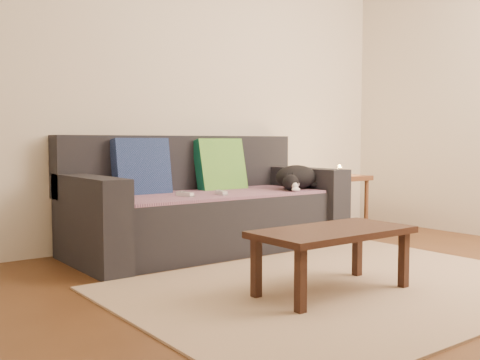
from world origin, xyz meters
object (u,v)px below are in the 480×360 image
object	(u,v)px
sofa	(206,209)
side_table	(340,186)
coffee_table	(333,237)
wii_remote_a	(221,193)
wii_remote_b	(185,194)
cat	(296,178)

from	to	relation	value
sofa	side_table	size ratio (longest dim) A/B	4.02
side_table	coffee_table	xyz separation A→B (m)	(-1.51, -1.36, -0.12)
sofa	coffee_table	xyz separation A→B (m)	(-0.15, -1.47, 0.00)
wii_remote_a	side_table	size ratio (longest dim) A/B	0.29
wii_remote_a	wii_remote_b	distance (m)	0.28
wii_remote_b	coffee_table	world-z (taller)	wii_remote_b
cat	wii_remote_a	size ratio (longest dim) A/B	2.95
wii_remote_b	side_table	xyz separation A→B (m)	(1.66, 0.09, -0.02)
cat	side_table	bearing A→B (deg)	10.88
wii_remote_b	cat	bearing A→B (deg)	-102.44
wii_remote_b	coffee_table	size ratio (longest dim) A/B	0.17
wii_remote_b	side_table	bearing A→B (deg)	-97.27
sofa	cat	distance (m)	0.79
wii_remote_b	side_table	distance (m)	1.67
wii_remote_a	coffee_table	bearing A→B (deg)	-173.58
sofa	cat	xyz separation A→B (m)	(0.72, -0.24, 0.22)
wii_remote_a	wii_remote_b	world-z (taller)	same
sofa	coffee_table	world-z (taller)	sofa
sofa	side_table	xyz separation A→B (m)	(1.36, -0.11, 0.12)
wii_remote_a	wii_remote_b	bearing A→B (deg)	90.59
sofa	side_table	bearing A→B (deg)	-4.57
sofa	cat	world-z (taller)	sofa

